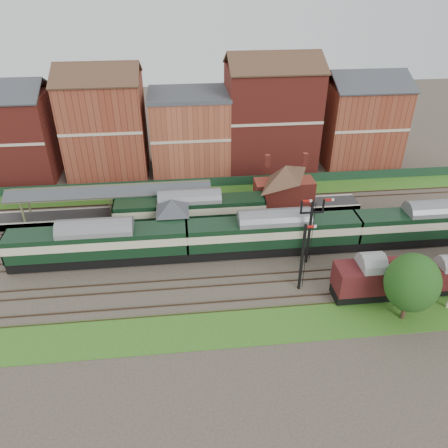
{
  "coord_description": "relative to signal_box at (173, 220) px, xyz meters",
  "views": [
    {
      "loc": [
        -1.75,
        -41.86,
        30.08
      ],
      "look_at": [
        2.99,
        2.0,
        3.0
      ],
      "focal_mm": 35.0,
      "sensor_mm": 36.0,
      "label": 1
    }
  ],
  "objects": [
    {
      "name": "canopy",
      "position": [
        -8.0,
        6.5,
        1.39
      ],
      "size": [
        26.0,
        3.89,
        4.08
      ],
      "color": "brown",
      "rests_on": "platform"
    },
    {
      "name": "brick_hut",
      "position": [
        8.0,
        0.0,
        -2.0
      ],
      "size": [
        3.2,
        2.64,
        2.94
      ],
      "color": "brown",
      "rests_on": "ground"
    },
    {
      "name": "semaphore_siding",
      "position": [
        13.02,
        -10.25,
        0.96
      ],
      "size": [
        1.23,
        0.25,
        8.0
      ],
      "color": "black",
      "rests_on": "ground"
    },
    {
      "name": "semaphore_bracket",
      "position": [
        15.04,
        -5.75,
        1.44
      ],
      "size": [
        3.6,
        0.25,
        8.18
      ],
      "color": "black",
      "rests_on": "ground"
    },
    {
      "name": "grass_front",
      "position": [
        3.0,
        -15.25,
        -3.16
      ],
      "size": [
        90.0,
        5.0,
        0.06
      ],
      "primitive_type": "cube",
      "color": "#2D6619",
      "rests_on": "ground"
    },
    {
      "name": "fence",
      "position": [
        3.0,
        14.75,
        -2.44
      ],
      "size": [
        90.0,
        0.12,
        1.5
      ],
      "primitive_type": "cube",
      "color": "#193823",
      "rests_on": "ground"
    },
    {
      "name": "signal_box",
      "position": [
        0.0,
        0.0,
        0.0
      ],
      "size": [
        5.4,
        5.4,
        6.0
      ],
      "color": "#637654",
      "rests_on": "ground"
    },
    {
      "name": "platform",
      "position": [
        -2.0,
        6.5,
        -2.69
      ],
      "size": [
        55.0,
        3.4,
        1.0
      ],
      "primitive_type": "cube",
      "color": "#2D2D2D",
      "rests_on": "ground"
    },
    {
      "name": "grass_back",
      "position": [
        3.0,
        12.75,
        -3.16
      ],
      "size": [
        90.0,
        4.5,
        0.06
      ],
      "primitive_type": "cube",
      "color": "#2D6619",
      "rests_on": "ground"
    },
    {
      "name": "ground",
      "position": [
        3.0,
        -3.25,
        -3.19
      ],
      "size": [
        160.0,
        160.0,
        0.0
      ],
      "primitive_type": "plane",
      "color": "#473D33",
      "rests_on": "ground"
    },
    {
      "name": "goods_van_a",
      "position": [
        19.46,
        -12.25,
        -0.87
      ],
      "size": [
        6.8,
        2.95,
        4.12
      ],
      "color": "black",
      "rests_on": "ground"
    },
    {
      "name": "town_backdrop",
      "position": [
        2.82,
        21.75,
        3.81
      ],
      "size": [
        69.0,
        10.0,
        16.0
      ],
      "color": "maroon",
      "rests_on": "ground"
    },
    {
      "name": "platform_railcar",
      "position": [
        2.13,
        3.25,
        -0.64
      ],
      "size": [
        19.02,
        2.99,
        4.38
      ],
      "color": "black",
      "rests_on": "ground"
    },
    {
      "name": "tree_far",
      "position": [
        21.89,
        -15.73,
        1.23
      ],
      "size": [
        5.02,
        5.02,
        7.32
      ],
      "color": "#382619",
      "rests_on": "ground"
    },
    {
      "name": "goods_van_b",
      "position": [
        27.73,
        -12.25,
        -1.25
      ],
      "size": [
        5.59,
        2.42,
        3.39
      ],
      "color": "black",
      "rests_on": "ground"
    },
    {
      "name": "dmu_train",
      "position": [
        11.53,
        -3.25,
        -0.51
      ],
      "size": [
        60.04,
        3.15,
        4.61
      ],
      "color": "black",
      "rests_on": "ground"
    },
    {
      "name": "station_building",
      "position": [
        15.0,
        6.5,
        0.76
      ],
      "size": [
        8.1,
        8.1,
        5.9
      ],
      "color": "maroon",
      "rests_on": "platform"
    }
  ]
}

